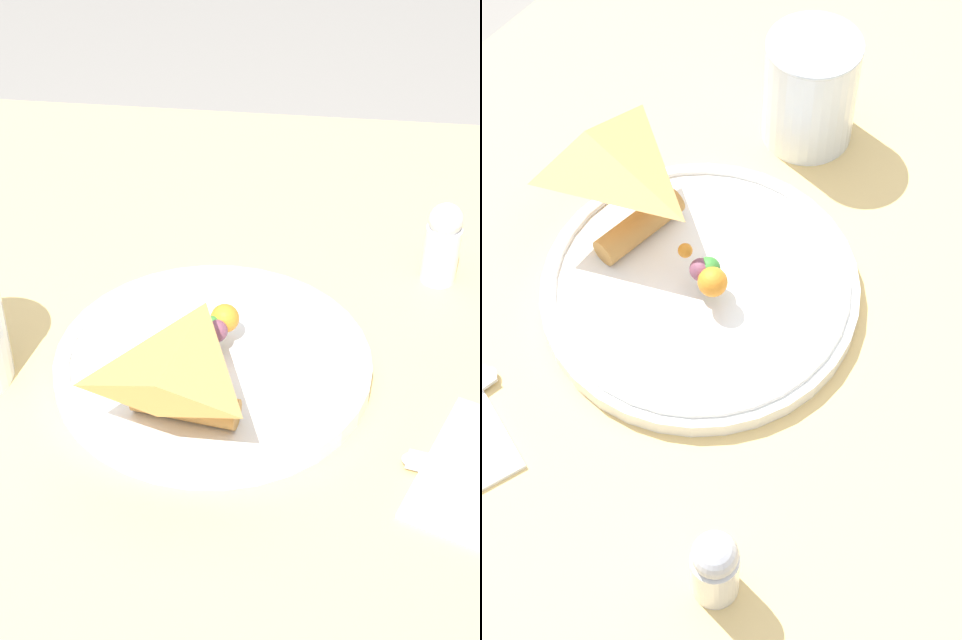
{
  "view_description": "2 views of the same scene",
  "coord_description": "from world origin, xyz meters",
  "views": [
    {
      "loc": [
        -0.26,
        0.66,
        1.3
      ],
      "look_at": [
        -0.19,
        0.05,
        0.81
      ],
      "focal_mm": 55.0,
      "sensor_mm": 36.0,
      "label": 1
    },
    {
      "loc": [
        -0.53,
        -0.23,
        1.43
      ],
      "look_at": [
        -0.19,
        0.02,
        0.79
      ],
      "focal_mm": 55.0,
      "sensor_mm": 36.0,
      "label": 2
    }
  ],
  "objects": [
    {
      "name": "plate_pizza",
      "position": [
        -0.17,
        0.06,
        0.77
      ],
      "size": [
        0.26,
        0.26,
        0.06
      ],
      "color": "white",
      "rests_on": "dining_table"
    },
    {
      "name": "salt_shaker",
      "position": [
        -0.36,
        -0.1,
        0.8
      ],
      "size": [
        0.03,
        0.03,
        0.08
      ],
      "color": "silver",
      "rests_on": "dining_table"
    },
    {
      "name": "dining_table",
      "position": [
        0.0,
        0.0,
        0.65
      ],
      "size": [
        1.19,
        0.83,
        0.76
      ],
      "color": "#DBB770",
      "rests_on": "ground_plane"
    }
  ]
}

